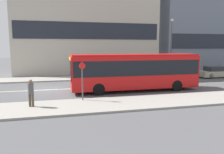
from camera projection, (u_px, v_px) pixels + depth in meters
name	position (u px, v px, depth m)	size (l,w,h in m)	color
ground_plane	(47.00, 90.00, 19.29)	(120.00, 120.00, 0.00)	#4F4F51
sidewalk_near	(42.00, 109.00, 13.26)	(44.00, 3.50, 0.13)	gray
sidewalk_far	(50.00, 79.00, 25.29)	(44.00, 3.50, 0.13)	gray
lane_centerline	(47.00, 90.00, 19.29)	(41.80, 0.16, 0.01)	silver
apartment_block_right_tower	(207.00, 18.00, 35.09)	(15.36, 4.46, 16.67)	slate
city_bus	(135.00, 70.00, 18.74)	(10.96, 2.49, 3.15)	red
parked_car_0	(178.00, 73.00, 25.78)	(4.07, 1.76, 1.44)	silver
parked_car_1	(217.00, 72.00, 27.01)	(4.67, 1.75, 1.37)	#A39E84
pedestrian_near_stop	(31.00, 91.00, 13.33)	(0.34, 0.34, 1.70)	#4C4233
bus_stop_sign	(82.00, 78.00, 14.93)	(0.44, 0.12, 2.64)	#4C4C51
street_lamp	(171.00, 42.00, 27.10)	(0.36, 0.36, 7.04)	#4C4C51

